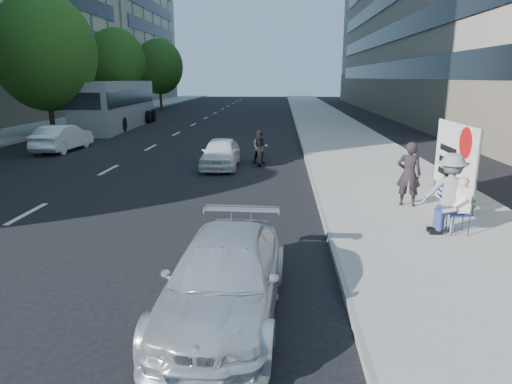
# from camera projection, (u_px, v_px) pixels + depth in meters

# --- Properties ---
(ground) EXTENTS (160.00, 160.00, 0.00)m
(ground) POSITION_uv_depth(u_px,v_px,m) (265.00, 245.00, 10.03)
(ground) COLOR black
(ground) RESTS_ON ground
(near_sidewalk) EXTENTS (5.00, 120.00, 0.15)m
(near_sidewalk) POSITION_uv_depth(u_px,v_px,m) (338.00, 134.00, 29.17)
(near_sidewalk) COLOR #99968F
(near_sidewalk) RESTS_ON ground
(far_sidewalk) EXTENTS (4.50, 120.00, 0.15)m
(far_sidewalk) POSITION_uv_depth(u_px,v_px,m) (24.00, 132.00, 30.26)
(far_sidewalk) COLOR #99968F
(far_sidewalk) RESTS_ON ground
(far_bldg_north) EXTENTS (22.00, 28.00, 28.00)m
(far_bldg_north) POSITION_uv_depth(u_px,v_px,m) (80.00, 6.00, 68.23)
(far_bldg_north) COLOR beige
(far_bldg_north) RESTS_ON ground
(tree_far_c) EXTENTS (6.00, 6.00, 8.47)m
(tree_far_c) POSITION_uv_depth(u_px,v_px,m) (45.00, 52.00, 26.95)
(tree_far_c) COLOR #382616
(tree_far_c) RESTS_ON ground
(tree_far_d) EXTENTS (4.80, 4.80, 7.65)m
(tree_far_d) POSITION_uv_depth(u_px,v_px,m) (116.00, 61.00, 38.61)
(tree_far_d) COLOR #382616
(tree_far_d) RESTS_ON ground
(tree_far_e) EXTENTS (5.40, 5.40, 7.89)m
(tree_far_e) POSITION_uv_depth(u_px,v_px,m) (159.00, 67.00, 52.19)
(tree_far_e) COLOR #382616
(tree_far_e) RESTS_ON ground
(seated_protester) EXTENTS (0.83, 1.12, 1.31)m
(seated_protester) POSITION_uv_depth(u_px,v_px,m) (454.00, 202.00, 10.18)
(seated_protester) COLOR navy
(seated_protester) RESTS_ON near_sidewalk
(jogger) EXTENTS (1.30, 0.95, 1.81)m
(jogger) POSITION_uv_depth(u_px,v_px,m) (450.00, 193.00, 10.27)
(jogger) COLOR gray
(jogger) RESTS_ON near_sidewalk
(pedestrian_woman) EXTENTS (0.73, 0.58, 1.76)m
(pedestrian_woman) POSITION_uv_depth(u_px,v_px,m) (409.00, 174.00, 12.36)
(pedestrian_woman) COLOR black
(pedestrian_woman) RESTS_ON near_sidewalk
(protest_banner) EXTENTS (0.08, 3.06, 2.20)m
(protest_banner) POSITION_uv_depth(u_px,v_px,m) (455.00, 157.00, 12.77)
(protest_banner) COLOR #4C4C4C
(protest_banner) RESTS_ON near_sidewalk
(parked_sedan) EXTENTS (1.92, 4.30, 1.22)m
(parked_sedan) POSITION_uv_depth(u_px,v_px,m) (225.00, 278.00, 6.95)
(parked_sedan) COLOR silver
(parked_sedan) RESTS_ON ground
(white_sedan_near) EXTENTS (1.46, 3.55, 1.20)m
(white_sedan_near) POSITION_uv_depth(u_px,v_px,m) (221.00, 153.00, 18.49)
(white_sedan_near) COLOR white
(white_sedan_near) RESTS_ON ground
(white_sedan_mid) EXTENTS (1.56, 4.01, 1.30)m
(white_sedan_mid) POSITION_uv_depth(u_px,v_px,m) (62.00, 138.00, 22.73)
(white_sedan_mid) COLOR white
(white_sedan_mid) RESTS_ON ground
(motorcycle) EXTENTS (0.73, 2.05, 1.42)m
(motorcycle) POSITION_uv_depth(u_px,v_px,m) (260.00, 149.00, 19.32)
(motorcycle) COLOR black
(motorcycle) RESTS_ON ground
(bus) EXTENTS (3.13, 12.16, 3.30)m
(bus) POSITION_uv_depth(u_px,v_px,m) (117.00, 105.00, 32.88)
(bus) COLOR gray
(bus) RESTS_ON ground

